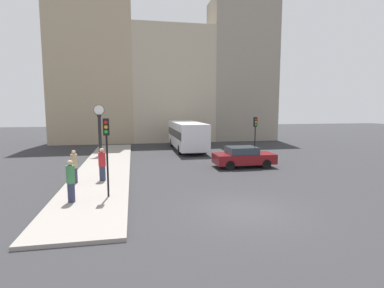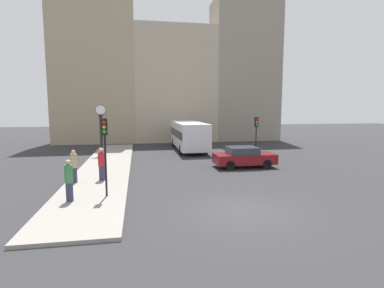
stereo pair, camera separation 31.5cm
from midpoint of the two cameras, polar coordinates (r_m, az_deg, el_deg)
name	(u,v)px [view 1 (the left image)]	position (r m, az deg, el deg)	size (l,w,h in m)	color
ground_plane	(245,211)	(12.73, 9.38, -12.46)	(120.00, 120.00, 0.00)	#2D2D30
sidewalk_corner	(105,167)	(21.92, -16.57, -4.23)	(3.37, 24.39, 0.14)	gray
building_row	(166,73)	(38.52, -5.20, 13.26)	(27.74, 5.00, 18.63)	tan
sedan_car	(243,157)	(21.55, 9.36, -2.41)	(4.25, 1.89, 1.46)	maroon
bus_distant	(187,134)	(29.87, -1.30, 1.89)	(2.58, 9.17, 2.77)	silver
traffic_light_near	(107,141)	(14.03, -16.57, 0.57)	(0.26, 0.24, 3.59)	black
traffic_light_far	(255,129)	(24.13, 11.58, 2.74)	(0.26, 0.24, 3.48)	black
street_clock	(100,129)	(26.73, -17.51, 2.74)	(0.87, 0.33, 4.31)	black
pedestrian_green_hoodie	(71,181)	(14.03, -22.70, -6.52)	(0.35, 0.35, 1.84)	#2D334C
pedestrian_red_top	(102,164)	(17.51, -17.24, -3.73)	(0.39, 0.39, 1.83)	#2D334C
pedestrian_tan_coat	(74,167)	(17.45, -22.00, -4.01)	(0.34, 0.34, 1.80)	#2D334C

